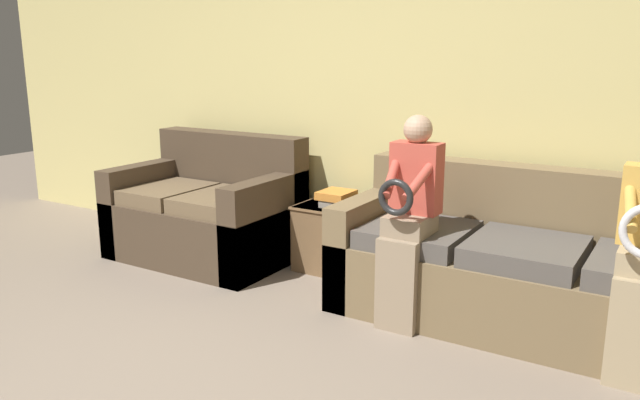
% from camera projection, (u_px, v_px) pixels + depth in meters
% --- Properties ---
extents(wall_back, '(7.87, 0.06, 2.55)m').
position_uv_depth(wall_back, '(372.00, 89.00, 4.37)').
color(wall_back, '#DBCC7F').
rests_on(wall_back, ground_plane).
extents(couch_main, '(2.19, 0.86, 0.86)m').
position_uv_depth(couch_main, '(530.00, 271.00, 3.53)').
color(couch_main, brown).
rests_on(couch_main, ground_plane).
extents(couch_side, '(1.33, 0.87, 0.92)m').
position_uv_depth(couch_side, '(208.00, 214.00, 4.73)').
color(couch_side, '#473828').
rests_on(couch_side, ground_plane).
extents(child_left_seated, '(0.28, 0.37, 1.19)m').
position_uv_depth(child_left_seated, '(409.00, 213.00, 3.47)').
color(child_left_seated, gray).
rests_on(child_left_seated, ground_plane).
extents(side_shelf, '(0.54, 0.44, 0.47)m').
position_uv_depth(side_shelf, '(338.00, 236.00, 4.44)').
color(side_shelf, brown).
rests_on(side_shelf, ground_plane).
extents(book_stack, '(0.22, 0.28, 0.11)m').
position_uv_depth(book_stack, '(337.00, 198.00, 4.37)').
color(book_stack, gray).
rests_on(book_stack, side_shelf).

